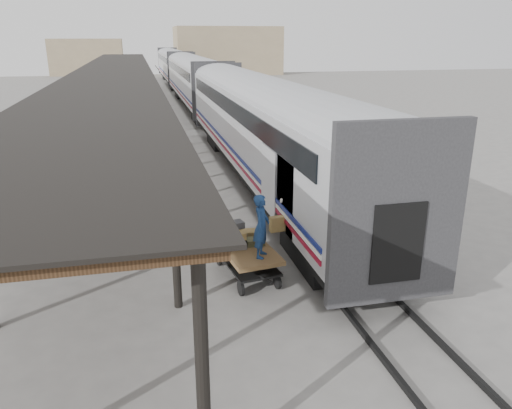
{
  "coord_description": "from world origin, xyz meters",
  "views": [
    {
      "loc": [
        -1.95,
        -12.83,
        6.2
      ],
      "look_at": [
        1.1,
        0.21,
        1.7
      ],
      "focal_mm": 35.0,
      "sensor_mm": 36.0,
      "label": 1
    }
  ],
  "objects_px": {
    "baggage_cart": "(247,254)",
    "porter": "(261,226)",
    "pedestrian": "(145,142)",
    "luggage_tug": "(142,142)"
  },
  "relations": [
    {
      "from": "porter",
      "to": "pedestrian",
      "type": "relative_size",
      "value": 1.09
    },
    {
      "from": "baggage_cart",
      "to": "pedestrian",
      "type": "xyz_separation_m",
      "value": [
        -2.33,
        15.58,
        0.11
      ]
    },
    {
      "from": "porter",
      "to": "luggage_tug",
      "type": "bearing_deg",
      "value": 35.14
    },
    {
      "from": "baggage_cart",
      "to": "pedestrian",
      "type": "height_order",
      "value": "pedestrian"
    },
    {
      "from": "baggage_cart",
      "to": "porter",
      "type": "distance_m",
      "value": 1.25
    },
    {
      "from": "baggage_cart",
      "to": "porter",
      "type": "relative_size",
      "value": 1.54
    },
    {
      "from": "baggage_cart",
      "to": "luggage_tug",
      "type": "bearing_deg",
      "value": 90.82
    },
    {
      "from": "baggage_cart",
      "to": "pedestrian",
      "type": "bearing_deg",
      "value": 90.62
    },
    {
      "from": "luggage_tug",
      "to": "baggage_cart",
      "type": "bearing_deg",
      "value": -92.58
    },
    {
      "from": "porter",
      "to": "pedestrian",
      "type": "bearing_deg",
      "value": 34.97
    }
  ]
}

